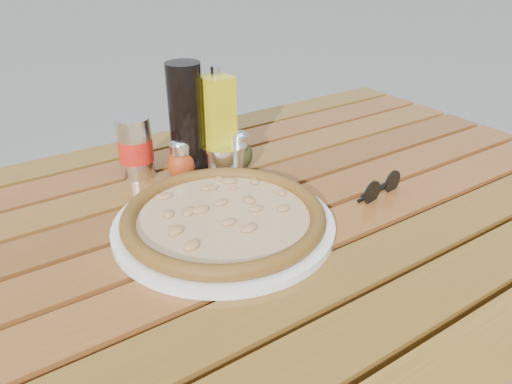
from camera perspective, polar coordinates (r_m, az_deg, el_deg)
table at (r=0.90m, az=0.72°, el=-6.43°), size 1.40×0.90×0.75m
plate at (r=0.82m, az=-3.67°, el=-3.73°), size 0.42×0.42×0.01m
pizza at (r=0.81m, az=-3.71°, el=-2.78°), size 0.35×0.35×0.03m
pepper_shaker at (r=0.97m, az=-8.58°, el=3.63°), size 0.07×0.07×0.08m
oregano_shaker at (r=1.01m, az=-1.93°, el=4.73°), size 0.06×0.06×0.08m
dark_bottle at (r=0.97m, az=-7.97°, el=8.12°), size 0.08×0.08×0.22m
soda_can at (r=1.00m, az=-13.61°, el=4.94°), size 0.08×0.08×0.12m
olive_oil_cruet at (r=0.99m, az=-4.42°, el=7.79°), size 0.06×0.06×0.21m
parmesan_tin at (r=1.00m, az=-3.74°, el=4.08°), size 0.11×0.11×0.07m
sunglasses at (r=0.94m, az=14.11°, el=0.48°), size 0.11×0.04×0.04m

